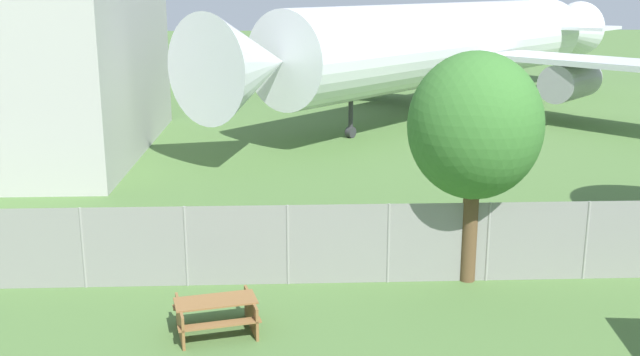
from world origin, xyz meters
TOP-DOWN VIEW (x-y plane):
  - perimeter_fence at (0.00, 9.84)m, footprint 56.07×0.07m
  - airplane at (7.05, 35.61)m, footprint 28.96×31.13m
  - picnic_bench_near_cabin at (-4.13, 7.16)m, footprint 2.03×1.77m
  - tree_near_hangar at (2.06, 9.88)m, footprint 3.31×3.31m

SIDE VIEW (x-z plane):
  - picnic_bench_near_cabin at x=-4.13m, z-range 0.09..0.85m
  - perimeter_fence at x=0.00m, z-range 0.00..2.09m
  - tree_near_hangar at x=2.06m, z-range 1.08..6.95m
  - airplane at x=7.05m, z-range -2.51..10.71m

